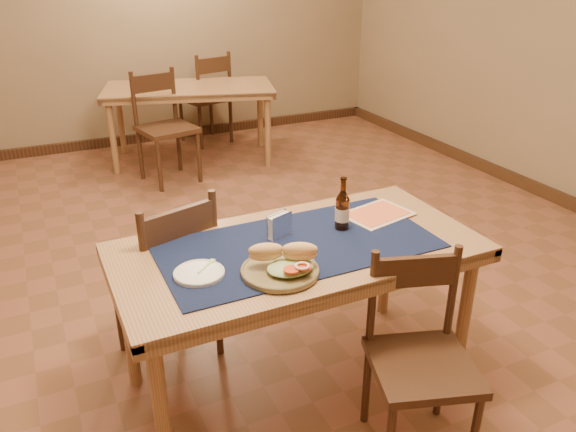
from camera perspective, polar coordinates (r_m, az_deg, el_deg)
name	(u,v)px	position (r m, az deg, el deg)	size (l,w,h in m)	color
room	(229,65)	(2.96, -6.01, 14.98)	(6.04, 7.04, 2.84)	brown
main_table	(298,262)	(2.50, 0.98, -4.67)	(1.60, 0.80, 0.75)	#A6764E
placemat	(298,245)	(2.46, 1.00, -2.93)	(1.20, 0.60, 0.01)	#10193D
baseboard	(239,292)	(3.45, -5.02, -7.67)	(6.00, 7.00, 0.10)	#412917
back_table	(189,95)	(5.74, -9.99, 12.05)	(1.79, 1.23, 0.75)	#A6764E
chair_main_far	(168,275)	(2.82, -12.07, -5.93)	(0.53, 0.53, 0.93)	#412917
chair_main_near	(420,356)	(2.38, 13.23, -13.64)	(0.50, 0.50, 0.86)	#412917
chair_back_near	(164,125)	(5.26, -12.44, 8.99)	(0.54, 0.54, 0.99)	#412917
chair_back_far	(207,97)	(6.31, -8.24, 11.92)	(0.56, 0.56, 1.00)	#412917
sandwich_plate	(283,265)	(2.23, -0.52, -5.05)	(0.32, 0.31, 0.12)	olive
side_plate	(199,273)	(2.25, -9.03, -5.72)	(0.20, 0.20, 0.02)	silver
fork	(207,265)	(2.29, -8.20, -4.93)	(0.10, 0.09, 0.00)	#91C76D
beer_bottle	(342,210)	(2.57, 5.54, 0.60)	(0.07, 0.07, 0.25)	#45220C
napkin_holder	(279,226)	(2.51, -0.89, -0.99)	(0.13, 0.08, 0.11)	silver
menu_card	(377,214)	(2.77, 9.04, 0.21)	(0.36, 0.30, 0.01)	beige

